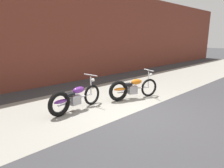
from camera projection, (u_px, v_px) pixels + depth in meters
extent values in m
plane|color=#38383A|center=(135.00, 113.00, 5.97)|extent=(80.00, 80.00, 0.00)
cube|color=gray|center=(97.00, 100.00, 7.19)|extent=(36.00, 3.50, 0.01)
cube|color=brown|center=(47.00, 33.00, 9.06)|extent=(36.00, 0.50, 4.73)
torus|color=black|center=(92.00, 95.00, 6.62)|extent=(0.68, 0.16, 0.68)
torus|color=black|center=(59.00, 104.00, 5.63)|extent=(0.74, 0.22, 0.73)
cylinder|color=silver|center=(77.00, 98.00, 6.12)|extent=(1.23, 0.20, 0.06)
cube|color=#99999E|center=(75.00, 100.00, 6.07)|extent=(0.34, 0.26, 0.28)
ellipsoid|color=#6B2D93|center=(79.00, 90.00, 6.13)|extent=(0.46, 0.24, 0.20)
ellipsoid|color=#6B2D93|center=(61.00, 101.00, 5.66)|extent=(0.46, 0.23, 0.10)
cube|color=black|center=(69.00, 94.00, 5.87)|extent=(0.30, 0.23, 0.08)
cylinder|color=silver|center=(91.00, 86.00, 6.52)|extent=(0.05, 0.05, 0.62)
cylinder|color=silver|center=(91.00, 75.00, 6.44)|extent=(0.10, 0.58, 0.03)
sphere|color=white|center=(93.00, 80.00, 6.56)|extent=(0.11, 0.11, 0.11)
cylinder|color=silver|center=(66.00, 103.00, 6.00)|extent=(0.55, 0.12, 0.06)
torus|color=black|center=(149.00, 88.00, 7.55)|extent=(0.67, 0.29, 0.68)
torus|color=black|center=(118.00, 91.00, 6.99)|extent=(0.73, 0.35, 0.73)
cylinder|color=silver|center=(134.00, 88.00, 7.26)|extent=(1.19, 0.44, 0.06)
cube|color=#99999E|center=(132.00, 90.00, 7.24)|extent=(0.37, 0.31, 0.28)
ellipsoid|color=orange|center=(136.00, 82.00, 7.24)|extent=(0.48, 0.32, 0.20)
ellipsoid|color=orange|center=(120.00, 89.00, 7.00)|extent=(0.47, 0.31, 0.10)
cube|color=black|center=(128.00, 84.00, 7.10)|extent=(0.33, 0.28, 0.08)
cylinder|color=silver|center=(148.00, 80.00, 7.46)|extent=(0.06, 0.06, 0.62)
cylinder|color=silver|center=(149.00, 70.00, 7.38)|extent=(0.21, 0.56, 0.03)
sphere|color=white|center=(151.00, 75.00, 7.46)|extent=(0.11, 0.11, 0.11)
cylinder|color=silver|center=(125.00, 92.00, 7.29)|extent=(0.54, 0.23, 0.06)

